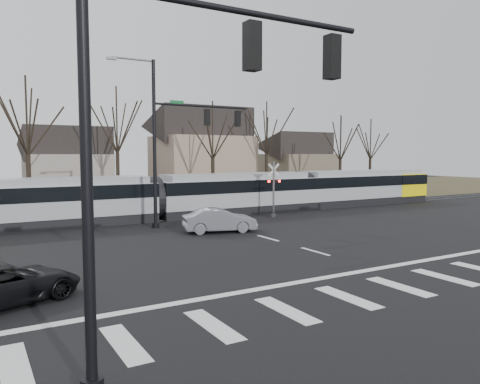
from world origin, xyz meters
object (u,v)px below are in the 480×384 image
sedan (220,220)px  rail_crossing_signal (274,191)px  suv (5,284)px  tram (235,192)px

sedan → rail_crossing_signal: rail_crossing_signal is taller
rail_crossing_signal → suv: bearing=-146.3°
sedan → suv: 14.37m
tram → suv: size_ratio=8.14×
suv → rail_crossing_signal: size_ratio=1.24×
tram → sedan: size_ratio=9.01×
tram → rail_crossing_signal: (1.37, -3.21, 0.22)m
tram → sedan: bearing=-125.6°
sedan → suv: bearing=140.1°
sedan → rail_crossing_signal: (6.35, 3.75, 1.18)m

